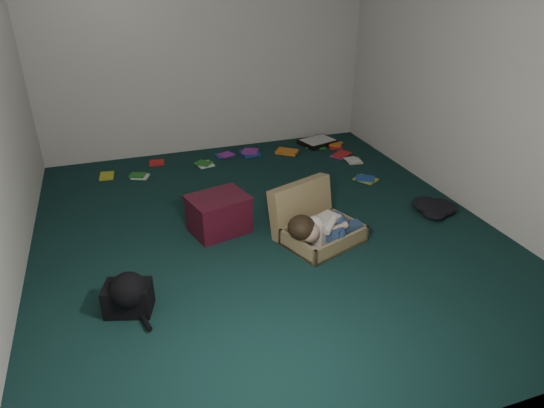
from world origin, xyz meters
TOP-DOWN VIEW (x-y plane):
  - floor at (0.00, 0.00)m, footprint 4.50×4.50m
  - wall_back at (0.00, 2.25)m, footprint 4.50×0.00m
  - wall_front at (0.00, -2.25)m, footprint 4.50×0.00m
  - wall_right at (2.00, 0.00)m, footprint 0.00×4.50m
  - suitcase at (0.36, -0.22)m, footprint 0.81×0.81m
  - person at (0.38, -0.39)m, footprint 0.71×0.36m
  - maroon_bin at (-0.40, 0.15)m, footprint 0.58×0.51m
  - backpack at (-1.26, -0.73)m, footprint 0.47×0.42m
  - clothing_pile at (1.70, -0.21)m, footprint 0.47×0.42m
  - paper_tray at (1.37, 1.95)m, footprint 0.52×0.44m
  - book_scatter at (0.45, 1.64)m, footprint 3.09×1.49m

SIDE VIEW (x-z plane):
  - floor at x=0.00m, z-range 0.00..0.00m
  - book_scatter at x=0.45m, z-range 0.00..0.02m
  - paper_tray at x=1.37m, z-range 0.00..0.06m
  - clothing_pile at x=1.70m, z-range 0.00..0.13m
  - backpack at x=-1.26m, z-range 0.00..0.24m
  - suitcase at x=0.36m, z-range -0.09..0.38m
  - maroon_bin at x=-0.40m, z-range 0.00..0.35m
  - person at x=0.38m, z-range 0.04..0.33m
  - wall_back at x=0.00m, z-range -0.95..3.55m
  - wall_front at x=0.00m, z-range -0.95..3.55m
  - wall_right at x=2.00m, z-range -0.95..3.55m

